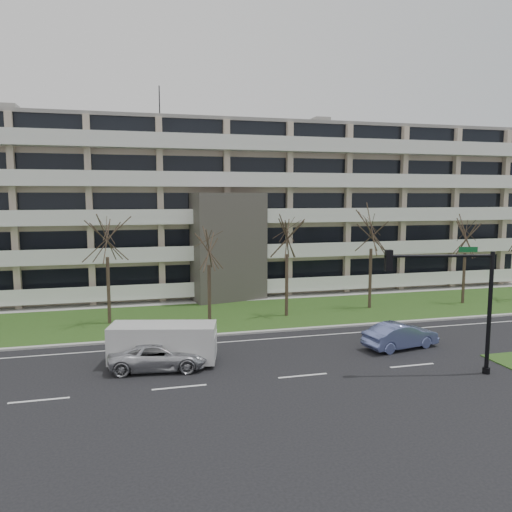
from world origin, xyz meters
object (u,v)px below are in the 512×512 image
object	(u,v)px
blue_sedan	(400,336)
traffic_signal	(455,293)
silver_pickup	(159,356)
white_van	(165,340)

from	to	relation	value
blue_sedan	traffic_signal	size ratio (longest dim) A/B	0.71
traffic_signal	silver_pickup	bearing A→B (deg)	174.64
traffic_signal	blue_sedan	bearing A→B (deg)	104.49
silver_pickup	traffic_signal	world-z (taller)	traffic_signal
silver_pickup	traffic_signal	distance (m)	14.97
white_van	traffic_signal	xyz separation A→B (m)	(13.59, -4.99, 2.82)
blue_sedan	traffic_signal	bearing A→B (deg)	171.59
blue_sedan	white_van	size ratio (longest dim) A/B	0.78
silver_pickup	traffic_signal	xyz separation A→B (m)	(13.92, -4.32, 3.40)
silver_pickup	white_van	xyz separation A→B (m)	(0.33, 0.67, 0.58)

